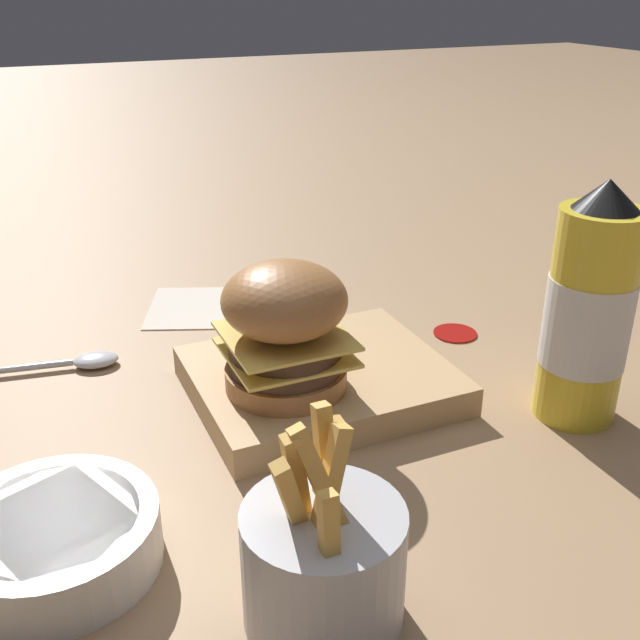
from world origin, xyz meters
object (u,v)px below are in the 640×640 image
at_px(burger, 285,327).
at_px(spoon, 78,362).
at_px(serving_board, 320,380).
at_px(fries_basket, 323,562).
at_px(side_bowl, 54,539).
at_px(ketchup_bottle, 588,313).

bearing_deg(burger, spoon, -46.14).
height_order(serving_board, fries_basket, fries_basket).
bearing_deg(side_bowl, serving_board, -152.15).
xyz_separation_m(ketchup_bottle, side_bowl, (0.46, 0.01, -0.08)).
relative_size(serving_board, burger, 2.01).
bearing_deg(serving_board, fries_basket, 66.53).
height_order(burger, fries_basket, burger).
bearing_deg(spoon, fries_basket, -67.02).
bearing_deg(side_bowl, spoon, -100.13).
bearing_deg(fries_basket, side_bowl, -37.85).
xyz_separation_m(serving_board, side_bowl, (0.26, 0.14, 0.01)).
xyz_separation_m(serving_board, burger, (0.04, 0.02, 0.08)).
bearing_deg(burger, side_bowl, 28.23).
bearing_deg(spoon, serving_board, -26.64).
distance_m(serving_board, spoon, 0.26).
xyz_separation_m(burger, spoon, (0.17, -0.17, -0.08)).
height_order(serving_board, side_bowl, side_bowl).
bearing_deg(ketchup_bottle, serving_board, -32.00).
bearing_deg(serving_board, ketchup_bottle, 148.00).
bearing_deg(side_bowl, burger, -151.77).
distance_m(ketchup_bottle, spoon, 0.51).
distance_m(ketchup_bottle, fries_basket, 0.34).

